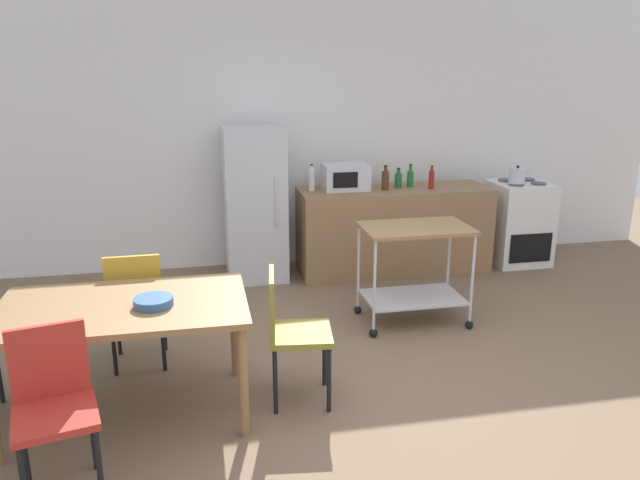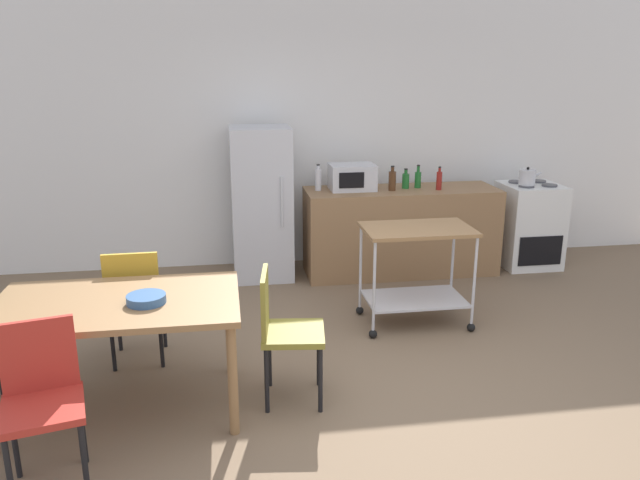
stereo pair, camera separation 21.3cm
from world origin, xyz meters
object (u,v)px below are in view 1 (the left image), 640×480
at_px(bottle_soy_sauce, 385,180).
at_px(kettle, 517,176).
at_px(fruit_bowl, 153,302).
at_px(bottle_vinegar, 431,179).
at_px(bottle_wine, 312,179).
at_px(kitchen_cart, 414,258).
at_px(dining_table, 124,316).
at_px(chair_mustard, 136,301).
at_px(chair_olive, 290,327).
at_px(bottle_soda, 410,178).
at_px(refrigerator, 255,204).
at_px(stove_oven, 518,223).
at_px(chair_red, 54,401).
at_px(bottle_olive_oil, 398,180).
at_px(microwave, 345,177).

bearing_deg(bottle_soy_sauce, kettle, -1.19).
bearing_deg(fruit_bowl, kettle, 32.85).
height_order(bottle_vinegar, kettle, bottle_vinegar).
bearing_deg(bottle_wine, kitchen_cart, -65.99).
xyz_separation_m(dining_table, bottle_vinegar, (2.87, 2.27, 0.33)).
height_order(chair_mustard, chair_olive, same).
xyz_separation_m(chair_mustard, bottle_vinegar, (2.85, 1.63, 0.48)).
bearing_deg(chair_olive, bottle_soda, -27.00).
bearing_deg(fruit_bowl, refrigerator, 71.15).
bearing_deg(kettle, kitchen_cart, -141.71).
xyz_separation_m(stove_oven, bottle_vinegar, (-1.09, -0.11, 0.55)).
xyz_separation_m(chair_red, kitchen_cart, (2.54, 1.72, 0.05)).
distance_m(chair_olive, kitchen_cart, 1.63).
relative_size(dining_table, chair_red, 1.69).
xyz_separation_m(chair_mustard, bottle_soda, (2.67, 1.76, 0.47)).
xyz_separation_m(chair_mustard, chair_olive, (1.02, -0.68, 0.00)).
bearing_deg(refrigerator, chair_mustard, -119.83).
bearing_deg(dining_table, chair_red, -112.59).
xyz_separation_m(stove_oven, refrigerator, (-2.90, 0.08, 0.32)).
height_order(stove_oven, refrigerator, refrigerator).
bearing_deg(chair_olive, stove_oven, -43.32).
height_order(bottle_wine, fruit_bowl, bottle_wine).
xyz_separation_m(chair_olive, bottle_olive_oil, (1.52, 2.43, 0.47)).
xyz_separation_m(chair_red, refrigerator, (1.34, 3.15, 0.26)).
bearing_deg(kettle, bottle_olive_oil, 175.18).
bearing_deg(kitchen_cart, bottle_soda, 72.64).
relative_size(refrigerator, fruit_bowl, 6.50).
relative_size(bottle_soy_sauce, bottle_soda, 1.06).
height_order(chair_red, bottle_wine, bottle_wine).
height_order(kitchen_cart, bottle_vinegar, bottle_vinegar).
distance_m(dining_table, stove_oven, 4.62).
bearing_deg(refrigerator, stove_oven, -1.60).
relative_size(bottle_soy_sauce, fruit_bowl, 1.06).
bearing_deg(refrigerator, chair_red, -113.04).
bearing_deg(chair_red, bottle_wine, 45.04).
bearing_deg(microwave, bottle_soda, -0.82).
bearing_deg(bottle_soda, fruit_bowl, -135.18).
bearing_deg(bottle_olive_oil, bottle_soy_sauce, -154.65).
height_order(chair_mustard, kettle, kettle).
distance_m(stove_oven, bottle_soy_sauce, 1.67).
distance_m(stove_oven, fruit_bowl, 4.51).
distance_m(chair_red, bottle_soda, 4.32).
xyz_separation_m(refrigerator, kitchen_cart, (1.20, -1.43, -0.20)).
distance_m(stove_oven, bottle_wine, 2.39).
xyz_separation_m(refrigerator, fruit_bowl, (-0.87, -2.53, 0.00)).
height_order(chair_mustard, refrigerator, refrigerator).
xyz_separation_m(bottle_soy_sauce, bottle_olive_oil, (0.17, 0.08, -0.02)).
relative_size(chair_mustard, bottle_soy_sauce, 3.52).
relative_size(chair_red, bottle_soy_sauce, 3.52).
bearing_deg(chair_mustard, fruit_bowl, 102.68).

